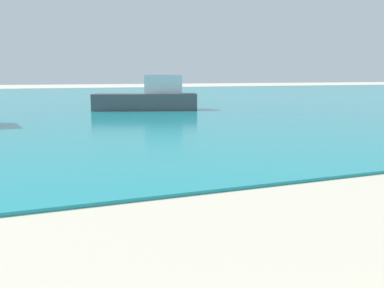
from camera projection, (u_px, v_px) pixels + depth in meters
water at (19, 100)px, 33.78m from camera, size 160.00×60.00×0.06m
boat_far at (149, 98)px, 23.31m from camera, size 5.50×3.30×1.78m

